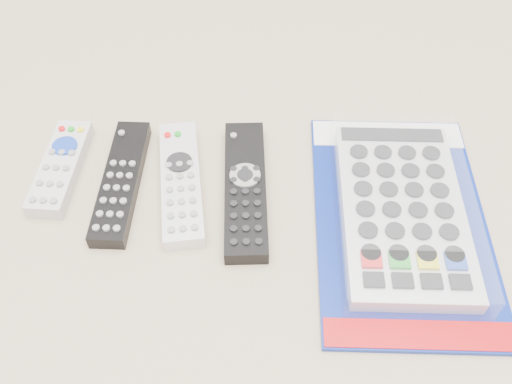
{
  "coord_description": "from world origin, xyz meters",
  "views": [
    {
      "loc": [
        0.04,
        -0.44,
        0.58
      ],
      "look_at": [
        0.03,
        0.02,
        0.01
      ],
      "focal_mm": 40.0,
      "sensor_mm": 36.0,
      "label": 1
    }
  ],
  "objects_px": {
    "remote_large_black": "(245,188)",
    "jumbo_remote_packaged": "(403,209)",
    "remote_slim_black": "(121,181)",
    "remote_small_grey": "(61,167)",
    "remote_silver_dvd": "(181,182)"
  },
  "relations": [
    {
      "from": "remote_large_black",
      "to": "jumbo_remote_packaged",
      "type": "height_order",
      "value": "jumbo_remote_packaged"
    },
    {
      "from": "remote_large_black",
      "to": "remote_slim_black",
      "type": "bearing_deg",
      "value": 174.17
    },
    {
      "from": "remote_small_grey",
      "to": "remote_slim_black",
      "type": "height_order",
      "value": "same"
    },
    {
      "from": "remote_slim_black",
      "to": "remote_large_black",
      "type": "height_order",
      "value": "same"
    },
    {
      "from": "remote_silver_dvd",
      "to": "remote_small_grey",
      "type": "bearing_deg",
      "value": 163.89
    },
    {
      "from": "remote_slim_black",
      "to": "jumbo_remote_packaged",
      "type": "relative_size",
      "value": 0.58
    },
    {
      "from": "remote_large_black",
      "to": "remote_small_grey",
      "type": "bearing_deg",
      "value": 170.04
    },
    {
      "from": "remote_small_grey",
      "to": "jumbo_remote_packaged",
      "type": "height_order",
      "value": "jumbo_remote_packaged"
    },
    {
      "from": "remote_small_grey",
      "to": "remote_silver_dvd",
      "type": "xyz_separation_m",
      "value": [
        0.16,
        -0.02,
        -0.0
      ]
    },
    {
      "from": "jumbo_remote_packaged",
      "to": "remote_silver_dvd",
      "type": "bearing_deg",
      "value": 171.18
    },
    {
      "from": "remote_slim_black",
      "to": "remote_silver_dvd",
      "type": "distance_m",
      "value": 0.08
    },
    {
      "from": "remote_slim_black",
      "to": "remote_silver_dvd",
      "type": "relative_size",
      "value": 0.98
    },
    {
      "from": "remote_silver_dvd",
      "to": "remote_large_black",
      "type": "height_order",
      "value": "same"
    },
    {
      "from": "remote_large_black",
      "to": "jumbo_remote_packaged",
      "type": "bearing_deg",
      "value": -13.1
    },
    {
      "from": "jumbo_remote_packaged",
      "to": "remote_small_grey",
      "type": "bearing_deg",
      "value": 171.75
    }
  ]
}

